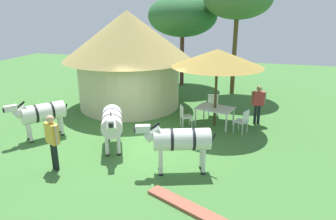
% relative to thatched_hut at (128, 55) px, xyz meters
% --- Properties ---
extents(ground_plane, '(36.00, 36.00, 0.00)m').
position_rel_thatched_hut_xyz_m(ground_plane, '(1.94, -3.91, -2.42)').
color(ground_plane, '#3E7234').
extents(thatched_hut, '(5.81, 5.81, 4.35)m').
position_rel_thatched_hut_xyz_m(thatched_hut, '(0.00, 0.00, 0.00)').
color(thatched_hut, beige).
rests_on(thatched_hut, ground_plane).
extents(shade_umbrella, '(3.44, 3.44, 3.00)m').
position_rel_thatched_hut_xyz_m(shade_umbrella, '(4.21, -1.56, 0.25)').
color(shade_umbrella, '#43331C').
rests_on(shade_umbrella, ground_plane).
extents(patio_dining_table, '(1.57, 1.27, 0.74)m').
position_rel_thatched_hut_xyz_m(patio_dining_table, '(4.21, -1.56, -1.76)').
color(patio_dining_table, silver).
rests_on(patio_dining_table, ground_plane).
extents(patio_chair_near_hut, '(0.57, 0.58, 0.90)m').
position_rel_thatched_hut_xyz_m(patio_chair_near_hut, '(3.11, -2.09, -1.90)').
color(patio_chair_near_hut, white).
rests_on(patio_chair_near_hut, ground_plane).
extents(patio_chair_east_end, '(0.57, 0.58, 0.90)m').
position_rel_thatched_hut_xyz_m(patio_chair_east_end, '(5.32, -2.08, -1.90)').
color(patio_chair_east_end, silver).
rests_on(patio_chair_east_end, ground_plane).
extents(patio_chair_west_end, '(0.51, 0.50, 0.90)m').
position_rel_thatched_hut_xyz_m(patio_chair_west_end, '(3.98, -0.35, -1.90)').
color(patio_chair_west_end, silver).
rests_on(patio_chair_west_end, ground_plane).
extents(guest_beside_umbrella, '(0.55, 0.27, 1.56)m').
position_rel_thatched_hut_xyz_m(guest_beside_umbrella, '(5.81, -0.91, -1.49)').
color(guest_beside_umbrella, black).
rests_on(guest_beside_umbrella, ground_plane).
extents(standing_watcher, '(0.54, 0.39, 1.65)m').
position_rel_thatched_hut_xyz_m(standing_watcher, '(0.28, -6.30, -1.43)').
color(standing_watcher, black).
rests_on(standing_watcher, ground_plane).
extents(zebra_nearest_camera, '(2.15, 1.08, 1.52)m').
position_rel_thatched_hut_xyz_m(zebra_nearest_camera, '(3.74, -5.48, -1.45)').
color(zebra_nearest_camera, silver).
rests_on(zebra_nearest_camera, ground_plane).
extents(zebra_by_umbrella, '(1.49, 1.78, 1.46)m').
position_rel_thatched_hut_xyz_m(zebra_by_umbrella, '(-1.50, -4.41, -1.50)').
color(zebra_by_umbrella, silver).
rests_on(zebra_by_umbrella, ground_plane).
extents(zebra_toward_hut, '(1.23, 2.03, 1.47)m').
position_rel_thatched_hut_xyz_m(zebra_toward_hut, '(1.27, -4.57, -1.49)').
color(zebra_toward_hut, silver).
rests_on(zebra_toward_hut, ground_plane).
extents(acacia_tree_left_background, '(3.93, 3.93, 5.19)m').
position_rel_thatched_hut_xyz_m(acacia_tree_left_background, '(1.39, 4.78, 1.57)').
color(acacia_tree_left_background, '#562F2C').
rests_on(acacia_tree_left_background, ground_plane).
extents(brick_patio_kerb, '(2.68, 1.53, 0.08)m').
position_rel_thatched_hut_xyz_m(brick_patio_kerb, '(4.57, -7.20, -2.38)').
color(brick_patio_kerb, '#9F533E').
rests_on(brick_patio_kerb, ground_plane).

